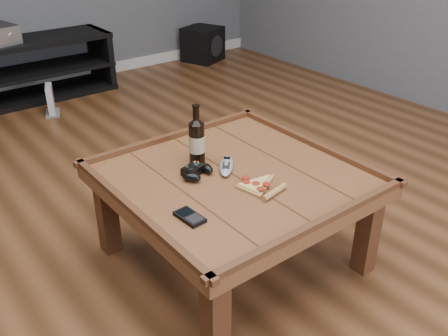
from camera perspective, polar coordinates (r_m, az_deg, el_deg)
ground at (r=2.39m, az=1.07°, el=-10.28°), size 6.00×6.00×0.00m
baseboard at (r=4.82m, az=-22.08°, el=8.72°), size 5.00×0.02×0.10m
coffee_table at (r=2.17m, az=1.16°, el=-2.16°), size 1.03×1.03×0.48m
media_console at (r=4.54m, az=-21.58°, el=10.33°), size 1.40×0.45×0.50m
beer_bottle at (r=2.20m, az=-3.13°, el=3.22°), size 0.07×0.07×0.27m
game_controller at (r=2.13m, az=-3.15°, el=-0.39°), size 0.16×0.13×0.05m
pizza_slice at (r=2.04m, az=3.97°, el=-2.12°), size 0.20×0.28×0.03m
smartphone at (r=1.86m, az=-3.94°, el=-5.58°), size 0.07×0.13×0.02m
remote_control at (r=2.19m, az=0.27°, el=0.25°), size 0.17×0.18×0.03m
subwoofer at (r=5.38m, az=-2.44°, el=13.97°), size 0.45×0.45×0.35m
game_console at (r=4.17m, az=-19.19°, el=7.23°), size 0.17×0.21×0.24m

